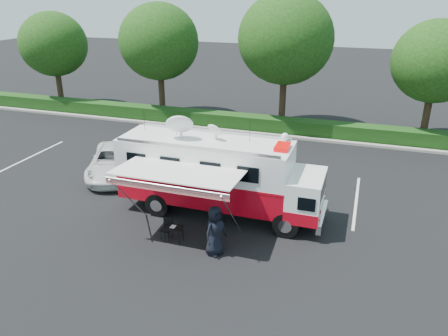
# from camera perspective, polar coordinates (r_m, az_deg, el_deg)

# --- Properties ---
(ground_plane) EXTENTS (120.00, 120.00, 0.00)m
(ground_plane) POSITION_cam_1_polar(r_m,az_deg,el_deg) (18.87, -0.48, -5.89)
(ground_plane) COLOR black
(ground_plane) RESTS_ON ground
(back_border) EXTENTS (60.00, 6.14, 8.87)m
(back_border) POSITION_cam_1_polar(r_m,az_deg,el_deg) (29.19, 10.19, 14.34)
(back_border) COLOR #9E998E
(back_border) RESTS_ON ground_plane
(stall_lines) EXTENTS (24.12, 5.50, 0.01)m
(stall_lines) POSITION_cam_1_polar(r_m,az_deg,el_deg) (21.56, 0.84, -2.08)
(stall_lines) COLOR silver
(stall_lines) RESTS_ON ground_plane
(command_truck) EXTENTS (8.61, 2.37, 4.13)m
(command_truck) POSITION_cam_1_polar(r_m,az_deg,el_deg) (18.12, -0.72, -0.93)
(command_truck) COLOR black
(command_truck) RESTS_ON ground_plane
(awning) EXTENTS (4.70, 2.44, 2.84)m
(awning) POSITION_cam_1_polar(r_m,az_deg,el_deg) (15.94, -6.26, -0.98)
(awning) COLOR white
(awning) RESTS_ON ground_plane
(white_suv) EXTENTS (4.27, 5.71, 1.44)m
(white_suv) POSITION_cam_1_polar(r_m,az_deg,el_deg) (23.38, -13.91, -0.77)
(white_suv) COLOR silver
(white_suv) RESTS_ON ground_plane
(person) EXTENTS (0.93, 1.09, 1.90)m
(person) POSITION_cam_1_polar(r_m,az_deg,el_deg) (16.22, -1.15, -11.09)
(person) COLOR black
(person) RESTS_ON ground_plane
(folding_table) EXTENTS (0.81, 0.65, 0.62)m
(folding_table) POSITION_cam_1_polar(r_m,az_deg,el_deg) (16.72, -6.60, -7.85)
(folding_table) COLOR black
(folding_table) RESTS_ON ground_plane
(folding_chair) EXTENTS (0.41, 0.43, 0.84)m
(folding_chair) POSITION_cam_1_polar(r_m,az_deg,el_deg) (17.03, -7.41, -7.58)
(folding_chair) COLOR black
(folding_chair) RESTS_ON ground_plane
(trash_bin) EXTENTS (0.55, 0.55, 0.82)m
(trash_bin) POSITION_cam_1_polar(r_m,az_deg,el_deg) (16.24, -1.36, -9.31)
(trash_bin) COLOR black
(trash_bin) RESTS_ON ground_plane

